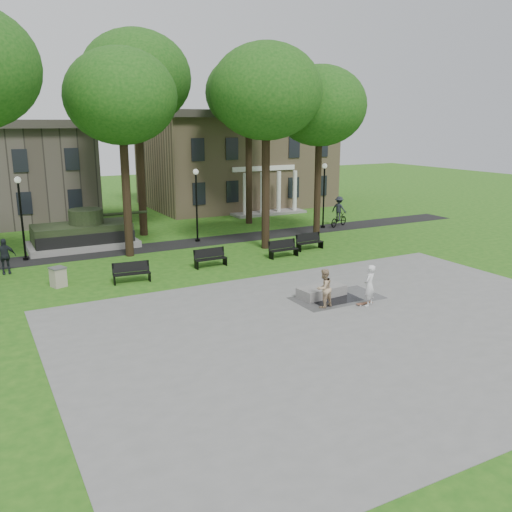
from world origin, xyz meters
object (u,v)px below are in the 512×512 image
Objects in this scene: skateboarder at (369,285)px; cyclist at (339,214)px; trash_bin at (58,277)px; park_bench_0 at (131,272)px; friend_watching at (324,288)px; concrete_block at (322,291)px.

cyclist is at bearing -151.97° from skateboarder.
park_bench_0 is at bearing -15.34° from trash_bin.
skateboarder is 11.48m from park_bench_0.
friend_watching is (-1.80, 0.77, -0.06)m from skateboarder.
cyclist reaches higher than park_bench_0.
trash_bin is at bearing -68.68° from skateboarder.
skateboarder is at bearing 143.44° from friend_watching.
trash_bin is at bearing 170.87° from park_bench_0.
concrete_block is at bearing -35.14° from trash_bin.
cyclist reaches higher than friend_watching.
park_bench_0 is (-6.15, 7.51, -0.33)m from friend_watching.
concrete_block is at bearing -135.32° from friend_watching.
skateboarder is 0.79× the size of cyclist.
skateboarder is 1.07× the size of friend_watching.
skateboarder is 14.50m from trash_bin.
park_bench_0 is 3.39m from trash_bin.
park_bench_0 reaches higher than concrete_block.
cyclist is at bearing -141.95° from friend_watching.
skateboarder is 1.96m from friend_watching.
friend_watching reaches higher than park_bench_0.
friend_watching is 0.91× the size of park_bench_0.
trash_bin is at bearing 83.01° from cyclist.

